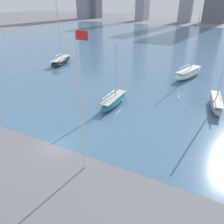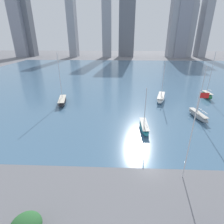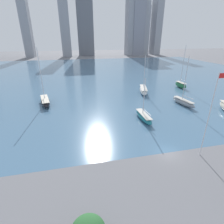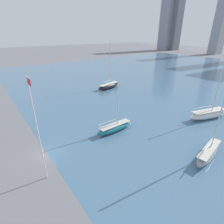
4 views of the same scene
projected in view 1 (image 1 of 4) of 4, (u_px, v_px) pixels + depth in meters
ground_plane at (58, 146)px, 26.21m from camera, size 500.00×500.00×0.00m
harbor_water at (181, 46)px, 81.34m from camera, size 180.00×140.00×0.00m
flag_pole at (81, 104)px, 19.43m from camera, size 1.24×0.14×13.75m
sailboat_gray at (216, 103)px, 34.88m from camera, size 3.03×8.88×13.59m
sailboat_teal at (114, 101)px, 35.75m from camera, size 1.93×8.32×9.83m
sailboat_white at (188, 73)px, 48.36m from camera, size 5.35×10.75×12.87m
sailboat_black at (61, 61)px, 58.21m from camera, size 4.29×10.14×15.62m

